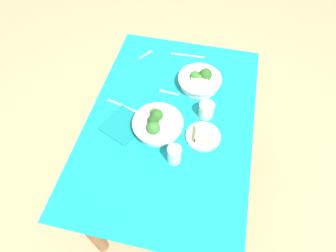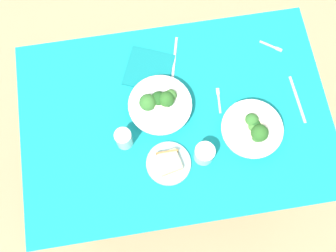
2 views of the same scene
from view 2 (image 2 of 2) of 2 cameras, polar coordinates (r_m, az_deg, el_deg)
The scene contains 12 objects.
ground_plane at distance 2.39m, azimuth 0.73°, elevation -4.90°, with size 6.00×6.00×0.00m, color tan.
dining_table at distance 1.78m, azimuth 0.98°, elevation -0.37°, with size 1.24×0.84×0.78m.
broccoli_bowl_far at distance 1.62m, azimuth 11.59°, elevation -0.52°, with size 0.24×0.24×0.10m.
broccoli_bowl_near at distance 1.62m, azimuth -1.20°, elevation 2.97°, with size 0.25×0.25×0.10m.
bread_side_plate at distance 1.58m, azimuth 0.07°, elevation -5.11°, with size 0.17×0.17×0.04m.
water_glass_center at distance 1.56m, azimuth 5.04°, elevation -3.83°, with size 0.08×0.08×0.08m, color silver.
water_glass_side at distance 1.57m, azimuth -6.14°, elevation -1.77°, with size 0.06×0.06×0.10m, color silver.
fork_by_far_bowl at distance 1.82m, azimuth 14.19°, elevation 10.62°, with size 0.09×0.07×0.00m.
fork_by_near_bowl at distance 1.68m, azimuth 7.03°, elevation 3.69°, with size 0.02×0.11×0.00m.
table_knife_left at distance 1.74m, azimuth 0.89°, elevation 9.23°, with size 0.20×0.01×0.00m, color #B7B7BC.
table_knife_right at distance 1.75m, azimuth 17.50°, elevation 3.45°, with size 0.21×0.01×0.00m, color #B7B7BC.
napkin_folded_upper at distance 1.72m, azimuth -2.68°, elevation 7.81°, with size 0.19×0.18×0.01m, color #0F777D.
Camera 2 is at (0.11, 0.52, 2.33)m, focal length 44.04 mm.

